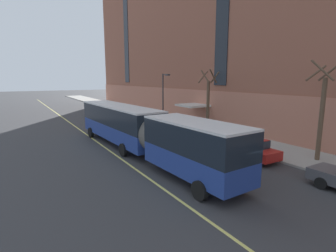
% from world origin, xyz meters
% --- Properties ---
extents(ground_plane, '(260.00, 260.00, 0.00)m').
position_xyz_m(ground_plane, '(0.00, 0.00, 0.00)').
color(ground_plane, '#38383A').
extents(sidewalk, '(4.93, 160.00, 0.15)m').
position_xyz_m(sidewalk, '(9.34, 3.00, 0.07)').
color(sidewalk, '#9E9B93').
rests_on(sidewalk, ground).
extents(city_bus, '(3.69, 20.23, 3.52)m').
position_xyz_m(city_bus, '(-0.72, 8.80, 2.05)').
color(city_bus, navy).
rests_on(city_bus, ground).
extents(parked_car_green_1, '(2.03, 4.79, 1.56)m').
position_xyz_m(parked_car_green_1, '(5.64, 9.80, 0.79)').
color(parked_car_green_1, '#23603D').
rests_on(parked_car_green_1, ground).
extents(parked_car_white_2, '(2.05, 4.80, 1.56)m').
position_xyz_m(parked_car_white_2, '(5.54, 33.51, 0.79)').
color(parked_car_white_2, silver).
rests_on(parked_car_white_2, ground).
extents(parked_car_red_3, '(2.00, 4.45, 1.56)m').
position_xyz_m(parked_car_red_3, '(5.65, 20.08, 0.78)').
color(parked_car_red_3, '#B21E19').
rests_on(parked_car_red_3, ground).
extents(parked_car_red_5, '(1.99, 4.43, 1.56)m').
position_xyz_m(parked_car_red_5, '(5.70, 3.65, 0.78)').
color(parked_car_red_5, '#B21E19').
rests_on(parked_car_red_5, ground).
extents(parked_car_silver_7, '(2.05, 4.56, 1.56)m').
position_xyz_m(parked_car_silver_7, '(5.74, 27.50, 0.78)').
color(parked_car_silver_7, '#B7B7BC').
rests_on(parked_car_silver_7, ground).
extents(street_tree_mid_block, '(1.95, 1.96, 6.96)m').
position_xyz_m(street_tree_mid_block, '(9.36, 0.76, 3.57)').
color(street_tree_mid_block, brown).
rests_on(street_tree_mid_block, sidewalk).
extents(street_tree_far_uptown, '(1.93, 1.92, 6.69)m').
position_xyz_m(street_tree_far_uptown, '(9.37, 12.90, 3.55)').
color(street_tree_far_uptown, brown).
rests_on(street_tree_far_uptown, sidewalk).
extents(street_lamp, '(0.36, 1.48, 6.28)m').
position_xyz_m(street_lamp, '(7.47, 19.16, 4.04)').
color(street_lamp, '#2D2D30').
rests_on(street_lamp, sidewalk).
extents(lane_centerline, '(0.16, 140.00, 0.01)m').
position_xyz_m(lane_centerline, '(-2.41, 3.00, 0.00)').
color(lane_centerline, '#E0D66B').
rests_on(lane_centerline, ground).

